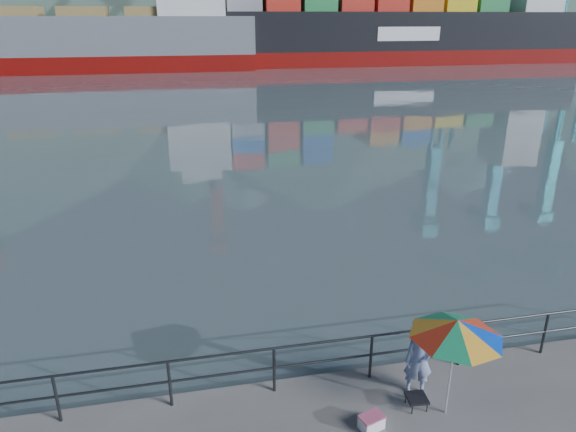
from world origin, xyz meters
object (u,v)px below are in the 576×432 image
object	(u,v)px
fisherman	(419,360)
container_ship	(406,24)
cooler_bag	(371,423)
bulk_carrier	(97,38)
beach_umbrella	(457,329)

from	to	relation	value
fisherman	container_ship	bearing A→B (deg)	83.69
cooler_bag	bulk_carrier	bearing A→B (deg)	83.29
beach_umbrella	container_ship	distance (m)	81.50
fisherman	bulk_carrier	bearing A→B (deg)	118.85
fisherman	bulk_carrier	size ratio (longest dim) A/B	0.03
fisherman	cooler_bag	bearing A→B (deg)	-131.93
beach_umbrella	cooler_bag	size ratio (longest dim) A/B	4.87
bulk_carrier	container_ship	bearing A→B (deg)	4.50
cooler_bag	beach_umbrella	bearing A→B (deg)	-14.29
fisherman	beach_umbrella	size ratio (longest dim) A/B	0.75
fisherman	container_ship	xyz separation A→B (m)	(32.26, 74.24, 5.06)
bulk_carrier	container_ship	distance (m)	47.01
fisherman	cooler_bag	world-z (taller)	fisherman
container_ship	cooler_bag	bearing A→B (deg)	-114.05
fisherman	bulk_carrier	distance (m)	72.13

